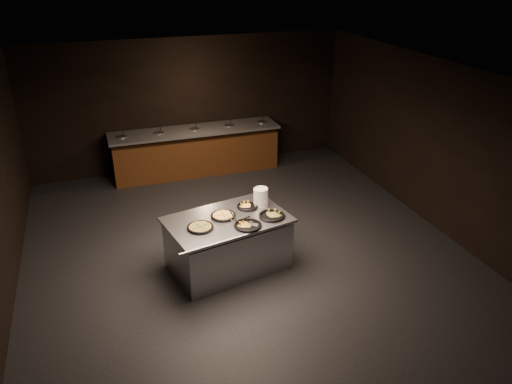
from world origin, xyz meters
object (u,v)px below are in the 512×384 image
at_px(plate_stack, 261,197).
at_px(pan_veggie_whole, 200,227).
at_px(serving_counter, 228,244).
at_px(pan_cheese_whole, 223,215).

height_order(plate_stack, pan_veggie_whole, plate_stack).
bearing_deg(serving_counter, plate_stack, 11.33).
relative_size(serving_counter, pan_veggie_whole, 5.07).
xyz_separation_m(serving_counter, pan_veggie_whole, (-0.45, -0.15, 0.47)).
xyz_separation_m(plate_stack, pan_veggie_whole, (-1.08, -0.42, -0.12)).
distance_m(serving_counter, pan_cheese_whole, 0.48).
bearing_deg(pan_cheese_whole, pan_veggie_whole, -150.01).
bearing_deg(plate_stack, pan_veggie_whole, -158.97).
bearing_deg(pan_veggie_whole, plate_stack, 21.03).
relative_size(plate_stack, pan_cheese_whole, 0.74).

